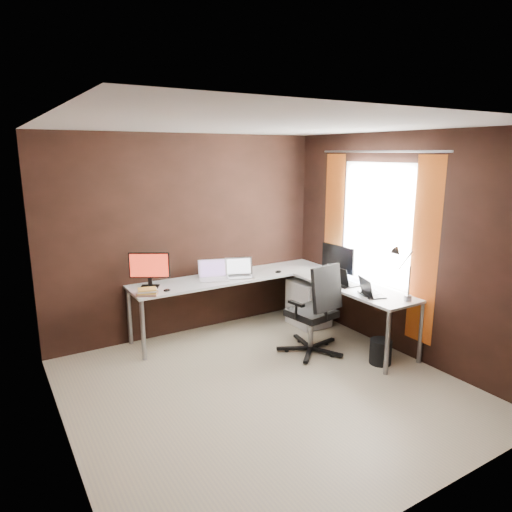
% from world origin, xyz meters
% --- Properties ---
extents(room, '(3.60, 3.60, 2.50)m').
position_xyz_m(room, '(0.34, 0.07, 1.28)').
color(room, '#9E927B').
rests_on(room, ground).
extents(desk, '(2.65, 2.25, 0.73)m').
position_xyz_m(desk, '(0.84, 1.04, 0.68)').
color(desk, silver).
rests_on(desk, ground).
extents(drawer_pedestal, '(0.42, 0.50, 0.60)m').
position_xyz_m(drawer_pedestal, '(1.43, 1.15, 0.30)').
color(drawer_pedestal, silver).
rests_on(drawer_pedestal, ground).
extents(monitor_left, '(0.42, 0.26, 0.41)m').
position_xyz_m(monitor_left, '(-0.59, 1.59, 0.96)').
color(monitor_left, black).
rests_on(monitor_left, desk).
extents(monitor_right, '(0.14, 0.52, 0.43)m').
position_xyz_m(monitor_right, '(1.50, 0.69, 0.97)').
color(monitor_right, black).
rests_on(monitor_right, desk).
extents(laptop_white, '(0.41, 0.35, 0.24)m').
position_xyz_m(laptop_white, '(0.19, 1.50, 0.78)').
color(laptop_white, silver).
rests_on(laptop_white, desk).
extents(laptop_silver, '(0.41, 0.36, 0.23)m').
position_xyz_m(laptop_silver, '(0.53, 1.44, 0.78)').
color(laptop_silver, silver).
rests_on(laptop_silver, desk).
extents(laptop_black_big, '(0.25, 0.35, 0.23)m').
position_xyz_m(laptop_black_big, '(1.39, 0.48, 0.78)').
color(laptop_black_big, black).
rests_on(laptop_black_big, desk).
extents(laptop_black_small, '(0.30, 0.35, 0.20)m').
position_xyz_m(laptop_black_small, '(1.37, 0.00, 0.78)').
color(laptop_black_small, black).
rests_on(laptop_black_small, desk).
extents(book_stack, '(0.28, 0.26, 0.07)m').
position_xyz_m(book_stack, '(-0.72, 1.30, 0.76)').
color(book_stack, '#9E6C55').
rests_on(book_stack, desk).
extents(mouse_left, '(0.09, 0.07, 0.03)m').
position_xyz_m(mouse_left, '(-0.49, 1.30, 0.75)').
color(mouse_left, black).
rests_on(mouse_left, desk).
extents(mouse_corner, '(0.10, 0.08, 0.04)m').
position_xyz_m(mouse_corner, '(1.04, 1.31, 0.75)').
color(mouse_corner, black).
rests_on(mouse_corner, desk).
extents(desk_lamp, '(0.19, 0.22, 0.58)m').
position_xyz_m(desk_lamp, '(1.52, -0.28, 1.10)').
color(desk_lamp, slate).
rests_on(desk_lamp, desk).
extents(office_chair, '(0.60, 0.60, 1.07)m').
position_xyz_m(office_chair, '(0.93, 0.41, 0.31)').
color(office_chair, black).
rests_on(office_chair, ground).
extents(wastebasket, '(0.26, 0.26, 0.27)m').
position_xyz_m(wastebasket, '(1.38, -0.20, 0.14)').
color(wastebasket, black).
rests_on(wastebasket, ground).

